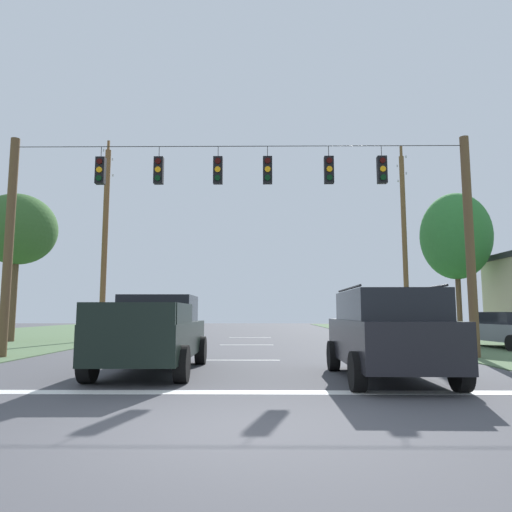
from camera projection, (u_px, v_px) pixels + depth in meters
The scene contains 14 objects.
ground_plane at pixel (209, 432), 5.87m from camera, with size 120.00×120.00×0.00m, color #47474C.
stop_bar_stripe at pixel (226, 392), 8.81m from camera, with size 13.41×0.45×0.01m, color white.
lane_dash_0 at pixel (240, 360), 14.76m from camera, with size 0.15×2.50×0.01m, color white.
lane_dash_1 at pixel (247, 345), 21.77m from camera, with size 0.15×2.50×0.01m, color white.
lane_dash_2 at pixel (250, 337), 28.17m from camera, with size 0.15×2.50×0.01m, color white.
overhead_signal_span at pixel (239, 225), 15.99m from camera, with size 16.01×0.31×7.57m.
pickup_truck at pixel (155, 333), 11.97m from camera, with size 2.35×5.43×1.95m.
suv_black at pixel (387, 332), 10.54m from camera, with size 2.26×4.83×2.05m.
distant_car_crossing_white at pixel (409, 327), 23.71m from camera, with size 4.42×2.27×1.52m.
distant_car_oncoming at pixel (511, 330), 19.42m from camera, with size 2.34×4.45×1.52m.
utility_pole_mid_right at pixel (405, 241), 25.34m from camera, with size 0.26×1.67×10.68m.
utility_pole_near_left at pixel (105, 238), 25.84m from camera, with size 0.31×1.98×11.18m.
tree_roadside_right at pixel (18, 230), 24.61m from camera, with size 3.98×3.98×7.72m.
tree_roadside_far_right at pixel (456, 236), 26.37m from camera, with size 3.87×3.87×8.23m.
Camera 1 is at (0.65, -6.09, 1.49)m, focal length 32.85 mm.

